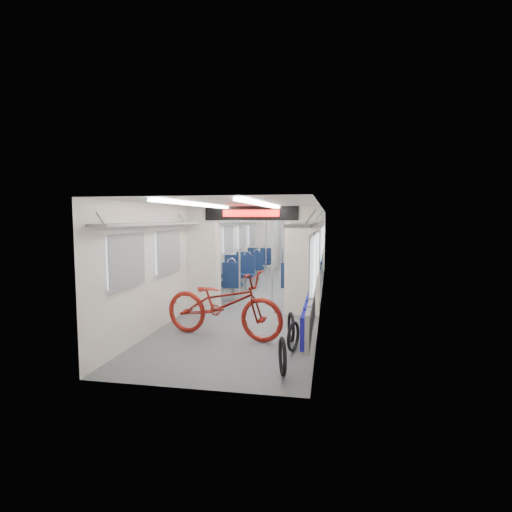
{
  "coord_description": "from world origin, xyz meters",
  "views": [
    {
      "loc": [
        1.64,
        -10.4,
        2.04
      ],
      "look_at": [
        -0.01,
        -1.48,
        1.19
      ],
      "focal_mm": 28.0,
      "sensor_mm": 36.0,
      "label": 1
    }
  ],
  "objects_px": {
    "flip_bench": "(309,316)",
    "seat_bay_far_right": "(309,261)",
    "stanchion_near_left": "(240,257)",
    "stanchion_far_left": "(266,248)",
    "bicycle": "(223,304)",
    "seat_bay_near_left": "(232,275)",
    "seat_bay_near_right": "(302,276)",
    "seat_bay_far_left": "(255,262)",
    "stanchion_far_right": "(283,248)",
    "stanchion_near_right": "(272,257)",
    "bike_hoop_c": "(291,329)",
    "bike_hoop_a": "(282,358)",
    "bike_hoop_b": "(293,338)"
  },
  "relations": [
    {
      "from": "bike_hoop_c",
      "to": "stanchion_near_right",
      "type": "distance_m",
      "value": 2.91
    },
    {
      "from": "flip_bench",
      "to": "stanchion_far_right",
      "type": "xyz_separation_m",
      "value": [
        -1.12,
        6.15,
        0.57
      ]
    },
    {
      "from": "bike_hoop_c",
      "to": "seat_bay_far_right",
      "type": "xyz_separation_m",
      "value": [
        -0.1,
        7.69,
        0.3
      ]
    },
    {
      "from": "seat_bay_far_left",
      "to": "bike_hoop_a",
      "type": "bearing_deg",
      "value": -77.03
    },
    {
      "from": "seat_bay_near_left",
      "to": "stanchion_near_left",
      "type": "relative_size",
      "value": 0.88
    },
    {
      "from": "seat_bay_far_left",
      "to": "stanchion_far_right",
      "type": "distance_m",
      "value": 2.07
    },
    {
      "from": "seat_bay_far_left",
      "to": "seat_bay_far_right",
      "type": "distance_m",
      "value": 1.92
    },
    {
      "from": "bicycle",
      "to": "stanchion_far_left",
      "type": "height_order",
      "value": "stanchion_far_left"
    },
    {
      "from": "seat_bay_far_left",
      "to": "stanchion_near_right",
      "type": "bearing_deg",
      "value": -74.52
    },
    {
      "from": "bike_hoop_b",
      "to": "seat_bay_far_right",
      "type": "distance_m",
      "value": 8.16
    },
    {
      "from": "seat_bay_near_left",
      "to": "seat_bay_near_right",
      "type": "bearing_deg",
      "value": 6.23
    },
    {
      "from": "seat_bay_far_left",
      "to": "stanchion_near_right",
      "type": "xyz_separation_m",
      "value": [
        1.27,
        -4.58,
        0.63
      ]
    },
    {
      "from": "bike_hoop_b",
      "to": "stanchion_far_right",
      "type": "bearing_deg",
      "value": 98.26
    },
    {
      "from": "bike_hoop_c",
      "to": "stanchion_far_left",
      "type": "xyz_separation_m",
      "value": [
        -1.31,
        5.6,
        0.92
      ]
    },
    {
      "from": "bike_hoop_a",
      "to": "seat_bay_far_left",
      "type": "bearing_deg",
      "value": 102.97
    },
    {
      "from": "seat_bay_far_left",
      "to": "stanchion_far_right",
      "type": "relative_size",
      "value": 0.84
    },
    {
      "from": "seat_bay_near_left",
      "to": "seat_bay_near_right",
      "type": "xyz_separation_m",
      "value": [
        1.87,
        0.2,
        -0.01
      ]
    },
    {
      "from": "bike_hoop_c",
      "to": "bicycle",
      "type": "bearing_deg",
      "value": 175.92
    },
    {
      "from": "seat_bay_near_right",
      "to": "stanchion_far_left",
      "type": "xyz_separation_m",
      "value": [
        -1.21,
        1.51,
        0.62
      ]
    },
    {
      "from": "bike_hoop_a",
      "to": "seat_bay_far_left",
      "type": "height_order",
      "value": "seat_bay_far_left"
    },
    {
      "from": "flip_bench",
      "to": "seat_bay_near_right",
      "type": "bearing_deg",
      "value": 95.22
    },
    {
      "from": "bike_hoop_a",
      "to": "stanchion_near_right",
      "type": "height_order",
      "value": "stanchion_near_right"
    },
    {
      "from": "bicycle",
      "to": "seat_bay_near_left",
      "type": "bearing_deg",
      "value": 24.33
    },
    {
      "from": "bike_hoop_a",
      "to": "bike_hoop_c",
      "type": "height_order",
      "value": "bike_hoop_a"
    },
    {
      "from": "flip_bench",
      "to": "seat_bay_far_right",
      "type": "bearing_deg",
      "value": 92.93
    },
    {
      "from": "bicycle",
      "to": "seat_bay_far_right",
      "type": "distance_m",
      "value": 7.69
    },
    {
      "from": "seat_bay_near_right",
      "to": "stanchion_far_left",
      "type": "height_order",
      "value": "stanchion_far_left"
    },
    {
      "from": "stanchion_far_right",
      "to": "stanchion_far_left",
      "type": "bearing_deg",
      "value": -174.81
    },
    {
      "from": "bike_hoop_b",
      "to": "seat_bay_near_left",
      "type": "relative_size",
      "value": 0.23
    },
    {
      "from": "seat_bay_near_right",
      "to": "bike_hoop_a",
      "type": "bearing_deg",
      "value": -88.69
    },
    {
      "from": "stanchion_near_right",
      "to": "stanchion_far_left",
      "type": "relative_size",
      "value": 1.0
    },
    {
      "from": "seat_bay_near_left",
      "to": "stanchion_far_right",
      "type": "distance_m",
      "value": 2.2
    },
    {
      "from": "seat_bay_far_right",
      "to": "stanchion_near_left",
      "type": "relative_size",
      "value": 0.86
    },
    {
      "from": "seat_bay_far_left",
      "to": "stanchion_near_left",
      "type": "xyz_separation_m",
      "value": [
        0.53,
        -4.73,
        0.63
      ]
    },
    {
      "from": "bike_hoop_b",
      "to": "stanchion_near_right",
      "type": "bearing_deg",
      "value": 104.07
    },
    {
      "from": "stanchion_near_left",
      "to": "stanchion_near_right",
      "type": "distance_m",
      "value": 0.75
    },
    {
      "from": "bike_hoop_c",
      "to": "seat_bay_near_left",
      "type": "distance_m",
      "value": 4.37
    },
    {
      "from": "seat_bay_far_left",
      "to": "stanchion_near_right",
      "type": "height_order",
      "value": "stanchion_near_right"
    },
    {
      "from": "seat_bay_near_left",
      "to": "seat_bay_far_right",
      "type": "distance_m",
      "value": 4.24
    },
    {
      "from": "bike_hoop_c",
      "to": "seat_bay_far_left",
      "type": "height_order",
      "value": "seat_bay_far_left"
    },
    {
      "from": "stanchion_far_right",
      "to": "seat_bay_far_left",
      "type": "bearing_deg",
      "value": 126.15
    },
    {
      "from": "bicycle",
      "to": "stanchion_far_right",
      "type": "distance_m",
      "value": 5.6
    },
    {
      "from": "bicycle",
      "to": "bike_hoop_c",
      "type": "height_order",
      "value": "bicycle"
    },
    {
      "from": "stanchion_near_left",
      "to": "stanchion_far_left",
      "type": "relative_size",
      "value": 1.0
    },
    {
      "from": "bike_hoop_c",
      "to": "stanchion_far_right",
      "type": "distance_m",
      "value": 5.78
    },
    {
      "from": "bicycle",
      "to": "bike_hoop_b",
      "type": "height_order",
      "value": "bicycle"
    },
    {
      "from": "flip_bench",
      "to": "seat_bay_far_right",
      "type": "distance_m",
      "value": 8.2
    },
    {
      "from": "flip_bench",
      "to": "seat_bay_near_right",
      "type": "xyz_separation_m",
      "value": [
        -0.42,
        4.59,
        -0.05
      ]
    },
    {
      "from": "seat_bay_near_right",
      "to": "stanchion_near_left",
      "type": "relative_size",
      "value": 0.87
    },
    {
      "from": "bike_hoop_b",
      "to": "stanchion_far_left",
      "type": "xyz_separation_m",
      "value": [
        -1.39,
        6.06,
        0.94
      ]
    }
  ]
}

